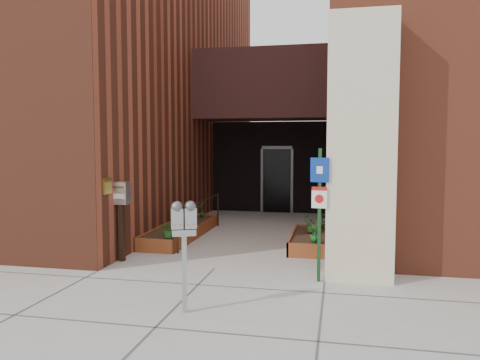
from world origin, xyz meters
The scene contains 15 objects.
ground centered at (0.00, 0.00, 0.00)m, with size 80.00×80.00×0.00m, color #9E9991.
architecture centered at (-0.18, 6.89, 4.98)m, with size 20.00×14.60×10.00m.
planter_left centered at (-1.55, 2.70, 0.13)m, with size 0.90×3.60×0.30m.
planter_right centered at (1.60, 2.20, 0.13)m, with size 0.80×2.20×0.30m.
handrail centered at (-1.05, 2.65, 0.75)m, with size 0.04×3.34×0.90m.
parking_meter centered at (0.19, -2.22, 1.18)m, with size 0.35×0.24×1.52m.
sign_post centered at (1.90, -0.40, 1.36)m, with size 0.30×0.08×2.20m.
payment_dropbox centered at (-1.90, 0.18, 1.11)m, with size 0.31×0.24×1.54m.
shrub_left_a centered at (-1.29, 1.10, 0.49)m, with size 0.34×0.34×0.38m, color #225B1A.
shrub_left_b centered at (-1.31, 2.03, 0.49)m, with size 0.21×0.21×0.38m, color #215E1A.
shrub_left_c centered at (-1.84, 3.06, 0.48)m, with size 0.20×0.20×0.36m, color #29621C.
shrub_left_d centered at (-1.42, 3.99, 0.50)m, with size 0.21×0.21×0.40m, color #17531A.
shrub_right_a centered at (1.75, 1.30, 0.47)m, with size 0.20×0.20×0.35m, color #1B5F20.
shrub_right_b centered at (1.85, 2.92, 0.48)m, with size 0.19×0.19×0.36m, color #205016.
shrub_right_c centered at (1.60, 2.38, 0.48)m, with size 0.32×0.32×0.35m, color #2A5E1A.
Camera 1 is at (2.20, -8.10, 2.28)m, focal length 35.00 mm.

